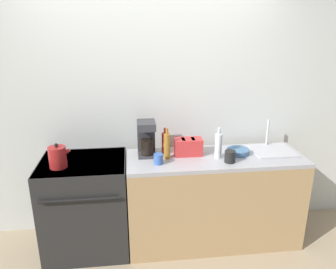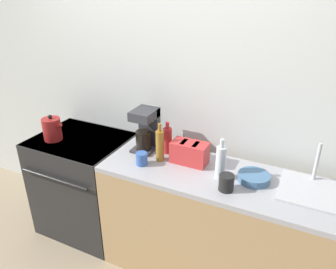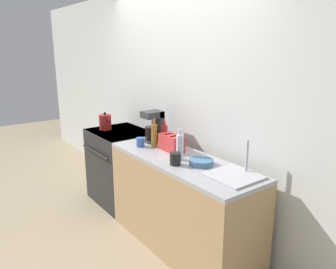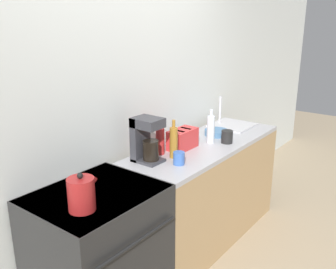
% 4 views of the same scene
% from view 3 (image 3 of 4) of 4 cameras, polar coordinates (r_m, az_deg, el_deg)
% --- Properties ---
extents(ground_plane, '(12.00, 12.00, 0.00)m').
position_cam_3_polar(ground_plane, '(3.74, -7.41, -15.96)').
color(ground_plane, tan).
extents(wall_back, '(8.00, 0.05, 2.60)m').
position_cam_3_polar(wall_back, '(3.65, 1.52, 5.24)').
color(wall_back, silver).
rests_on(wall_back, ground_plane).
extents(stove, '(0.78, 0.68, 0.92)m').
position_cam_3_polar(stove, '(4.19, -8.10, -5.37)').
color(stove, black).
rests_on(stove, ground_plane).
extents(counter_block, '(1.68, 0.58, 0.92)m').
position_cam_3_polar(counter_block, '(3.23, 2.26, -11.92)').
color(counter_block, tan).
rests_on(counter_block, ground_plane).
extents(kettle, '(0.19, 0.15, 0.22)m').
position_cam_3_polar(kettle, '(4.15, -10.88, 2.14)').
color(kettle, maroon).
rests_on(kettle, stove).
extents(toaster, '(0.26, 0.14, 0.16)m').
position_cam_3_polar(toaster, '(3.25, 0.61, -1.43)').
color(toaster, red).
rests_on(toaster, counter_block).
extents(coffee_maker, '(0.17, 0.21, 0.33)m').
position_cam_3_polar(coffee_maker, '(3.57, -2.43, 1.60)').
color(coffee_maker, '#333338').
rests_on(coffee_maker, counter_block).
extents(sink_tray, '(0.39, 0.37, 0.28)m').
position_cam_3_polar(sink_tray, '(2.69, 11.52, -6.81)').
color(sink_tray, '#B7B7BC').
rests_on(sink_tray, counter_block).
extents(bottle_red, '(0.07, 0.07, 0.26)m').
position_cam_3_polar(bottle_red, '(3.45, -0.64, -0.03)').
color(bottle_red, '#B72828').
rests_on(bottle_red, counter_block).
extents(bottle_clear, '(0.07, 0.07, 0.29)m').
position_cam_3_polar(bottle_clear, '(2.98, 2.09, -2.17)').
color(bottle_clear, silver).
rests_on(bottle_clear, counter_block).
extents(bottle_amber, '(0.06, 0.06, 0.30)m').
position_cam_3_polar(bottle_amber, '(3.37, -2.41, -0.11)').
color(bottle_amber, '#9E6B23').
rests_on(bottle_amber, counter_block).
extents(cup_blue, '(0.08, 0.08, 0.09)m').
position_cam_3_polar(cup_blue, '(3.41, -4.85, -1.34)').
color(cup_blue, '#3860B2').
rests_on(cup_blue, counter_block).
extents(cup_black, '(0.10, 0.10, 0.11)m').
position_cam_3_polar(cup_black, '(2.88, 1.27, -4.25)').
color(cup_black, black).
rests_on(cup_black, counter_block).
extents(bowl, '(0.21, 0.21, 0.05)m').
position_cam_3_polar(bowl, '(2.90, 5.80, -4.79)').
color(bowl, teal).
rests_on(bowl, counter_block).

